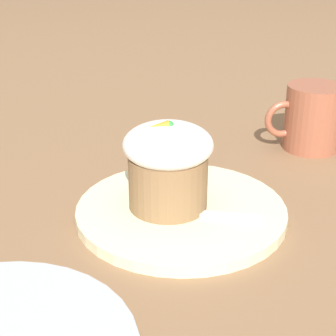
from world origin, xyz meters
The scene contains 5 objects.
ground_plane centered at (0.00, 0.00, 0.00)m, with size 4.00×4.00×0.00m, color #846042.
dessert_plate centered at (0.00, 0.00, 0.01)m, with size 0.23×0.23×0.01m.
carrot_cake centered at (0.01, -0.01, 0.06)m, with size 0.10×0.10×0.10m.
spoon centered at (0.00, 0.02, 0.02)m, with size 0.12×0.06×0.01m.
coffee_cup centered at (-0.22, -0.16, 0.05)m, with size 0.11×0.08×0.09m.
Camera 1 is at (0.11, 0.54, 0.31)m, focal length 60.00 mm.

